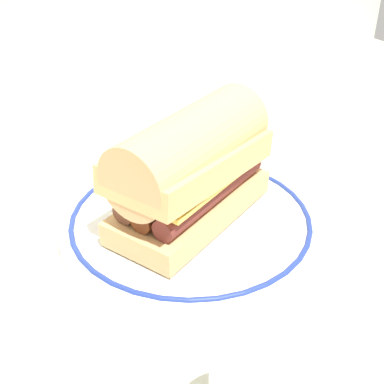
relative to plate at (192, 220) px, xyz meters
The scene contains 3 objects.
ground_plane 0.01m from the plate, behind, with size 1.50×1.50×0.00m, color beige.
plate is the anchor object (origin of this frame).
sausage_sandwich 0.07m from the plate, 158.78° to the right, with size 0.21×0.15×0.12m.
Camera 1 is at (-0.26, -0.40, 0.34)m, focal length 49.41 mm.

